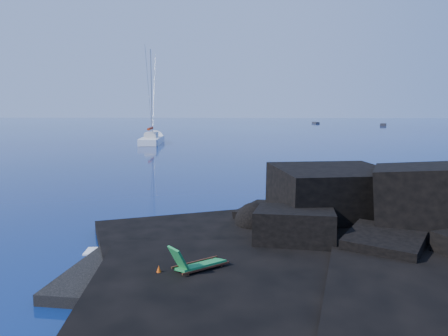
# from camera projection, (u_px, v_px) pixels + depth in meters

# --- Properties ---
(ground) EXTENTS (400.00, 400.00, 0.00)m
(ground) POSITION_uv_depth(u_px,v_px,m) (64.00, 279.00, 14.58)
(ground) COLOR #030D36
(ground) RESTS_ON ground
(headland) EXTENTS (24.00, 24.00, 3.60)m
(headland) POSITION_uv_depth(u_px,v_px,m) (423.00, 255.00, 16.96)
(headland) COLOR black
(headland) RESTS_ON ground
(beach) EXTENTS (9.08, 6.86, 0.70)m
(beach) POSITION_uv_depth(u_px,v_px,m) (199.00, 275.00, 14.87)
(beach) COLOR black
(beach) RESTS_ON ground
(surf_foam) EXTENTS (10.00, 8.00, 0.06)m
(surf_foam) POSITION_uv_depth(u_px,v_px,m) (221.00, 237.00, 19.30)
(surf_foam) COLOR white
(surf_foam) RESTS_ON ground
(sailboat) EXTENTS (3.87, 13.86, 14.35)m
(sailboat) POSITION_uv_depth(u_px,v_px,m) (152.00, 144.00, 67.22)
(sailboat) COLOR white
(sailboat) RESTS_ON ground
(deck_chair) EXTENTS (1.90, 1.74, 1.24)m
(deck_chair) POSITION_uv_depth(u_px,v_px,m) (201.00, 258.00, 13.79)
(deck_chair) COLOR #1A7538
(deck_chair) RESTS_ON beach
(towel) EXTENTS (1.92, 0.93, 0.05)m
(towel) POSITION_uv_depth(u_px,v_px,m) (137.00, 264.00, 14.86)
(towel) COLOR silver
(towel) RESTS_ON beach
(sunbather) EXTENTS (1.62, 0.42, 0.22)m
(sunbather) POSITION_uv_depth(u_px,v_px,m) (136.00, 261.00, 14.84)
(sunbather) COLOR tan
(sunbather) RESTS_ON towel
(marker_cone) EXTENTS (0.43, 0.43, 0.50)m
(marker_cone) POSITION_uv_depth(u_px,v_px,m) (159.00, 273.00, 13.51)
(marker_cone) COLOR #D0470A
(marker_cone) RESTS_ON beach
(distant_boat_a) EXTENTS (2.00, 4.14, 0.53)m
(distant_boat_a) POSITION_uv_depth(u_px,v_px,m) (316.00, 124.00, 144.24)
(distant_boat_a) COLOR #232227
(distant_boat_a) RESTS_ON ground
(distant_boat_b) EXTENTS (3.20, 5.38, 0.69)m
(distant_boat_b) POSITION_uv_depth(u_px,v_px,m) (383.00, 126.00, 128.24)
(distant_boat_b) COLOR #232227
(distant_boat_b) RESTS_ON ground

